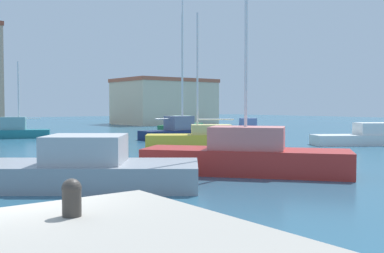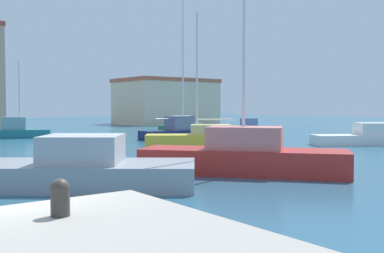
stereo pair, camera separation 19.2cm
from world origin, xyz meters
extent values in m
plane|color=#285670|center=(15.00, 20.00, 0.00)|extent=(160.00, 160.00, 0.00)
cylinder|color=#38332D|center=(0.34, -1.92, 1.33)|extent=(0.25, 0.25, 0.37)
sphere|color=#38332D|center=(0.34, -1.92, 1.52)|extent=(0.26, 0.26, 0.26)
cube|color=#19234C|center=(19.47, 22.09, 0.36)|extent=(7.28, 2.00, 0.71)
cube|color=slate|center=(19.12, 22.08, 1.26)|extent=(1.94, 1.59, 1.09)
cylinder|color=silver|center=(19.47, 22.09, 5.80)|extent=(0.12, 0.12, 10.17)
cylinder|color=silver|center=(18.17, 22.06, 1.61)|extent=(2.54, 0.13, 0.08)
cube|color=#233D93|center=(29.74, 24.47, 0.32)|extent=(4.46, 3.37, 0.64)
cube|color=#6E7DB1|center=(29.22, 24.77, 1.03)|extent=(1.87, 1.72, 0.79)
cube|color=#1E707A|center=(9.24, 30.52, 0.34)|extent=(4.98, 3.25, 0.68)
cube|color=#6B9CA2|center=(8.85, 30.68, 1.20)|extent=(2.14, 1.72, 1.03)
cylinder|color=silver|center=(9.24, 30.52, 3.44)|extent=(0.12, 0.12, 5.51)
cylinder|color=silver|center=(10.03, 30.19, 1.58)|extent=(1.57, 0.71, 0.08)
cube|color=#B22823|center=(10.24, 5.16, 0.48)|extent=(6.73, 7.46, 0.95)
cube|color=#C4716E|center=(10.29, 5.12, 1.38)|extent=(3.14, 3.27, 0.86)
cylinder|color=silver|center=(10.24, 5.16, 5.38)|extent=(0.12, 0.12, 8.86)
cube|color=gray|center=(3.52, 6.54, 0.39)|extent=(8.68, 7.55, 0.79)
cube|color=#ADB0B5|center=(4.12, 6.09, 1.23)|extent=(3.25, 3.21, 0.89)
cube|color=white|center=(25.65, 9.96, 0.34)|extent=(6.88, 5.15, 0.69)
cube|color=silver|center=(26.41, 9.52, 1.08)|extent=(3.09, 2.70, 0.79)
cube|color=#28703D|center=(24.14, 28.67, 0.42)|extent=(7.53, 6.80, 0.85)
cube|color=gray|center=(23.79, 28.38, 1.26)|extent=(2.62, 2.57, 0.83)
cylinder|color=silver|center=(24.14, 28.67, 6.15)|extent=(0.12, 0.12, 10.61)
cube|color=gold|center=(14.63, 13.88, 0.46)|extent=(6.01, 5.01, 0.92)
cube|color=#DFCD77|center=(15.30, 13.41, 1.21)|extent=(2.73, 2.51, 0.58)
cylinder|color=silver|center=(14.63, 13.88, 4.49)|extent=(0.12, 0.12, 7.14)
cylinder|color=silver|center=(15.52, 13.25, 1.82)|extent=(1.77, 1.29, 0.08)
cube|color=beige|center=(34.64, 51.15, 2.60)|extent=(7.75, 7.49, 5.20)
cube|color=#9E4733|center=(34.64, 51.15, 5.45)|extent=(7.90, 7.64, 0.50)
cube|color=beige|center=(34.90, 48.01, 2.98)|extent=(12.72, 9.42, 5.95)
cube|color=#B25B42|center=(34.90, 48.01, 6.20)|extent=(12.98, 9.61, 0.50)
camera|label=1|loc=(-2.03, -7.73, 2.61)|focal=43.31mm
camera|label=2|loc=(-1.88, -7.85, 2.61)|focal=43.31mm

